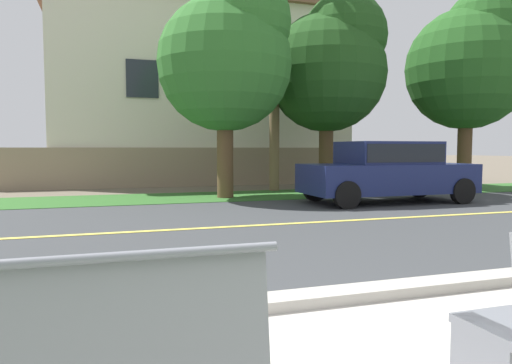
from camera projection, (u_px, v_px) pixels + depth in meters
The scene contains 11 objects.
ground_plane at pixel (170, 217), 9.32m from camera, with size 140.00×140.00×0.00m, color #665B4C.
curb_edge at pixel (260, 304), 3.95m from camera, with size 44.00×0.30×0.11m, color #ADA89E.
street_asphalt at pixel (182, 230), 7.90m from camera, with size 52.00×8.00×0.01m, color #383A3D.
road_centre_line at pixel (182, 229), 7.90m from camera, with size 48.00×0.14×0.01m, color #E0CC4C.
far_verge_grass at pixel (153, 199), 12.77m from camera, with size 48.00×2.80×0.02m, color #2D6026.
car_navy_far at pixel (387, 169), 11.82m from camera, with size 4.30×1.86×1.54m.
shade_tree_far_left at pixel (229, 54), 12.71m from camera, with size 3.67×3.67×6.05m.
shade_tree_left at pixel (331, 64), 15.01m from camera, with size 3.81×3.81×6.28m.
shade_tree_centre at pixel (472, 60), 15.62m from camera, with size 4.02×4.02×6.64m.
garden_wall at pixel (189, 167), 17.00m from camera, with size 13.00×0.36×1.40m, color gray.
house_across_street at pixel (198, 92), 20.11m from camera, with size 12.27×6.91×7.48m.
Camera 1 is at (-1.22, -1.32, 1.37)m, focal length 32.93 mm.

